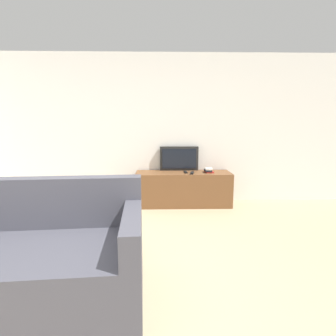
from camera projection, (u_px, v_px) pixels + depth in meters
ground_plane at (91, 320)px, 1.87m from camera, size 14.00×14.00×0.00m
wall_back at (133, 129)px, 4.65m from camera, size 9.00×0.06×2.60m
tv_stand at (183, 189)px, 4.53m from camera, size 1.62×0.51×0.58m
television at (179, 158)px, 4.66m from camera, size 0.68×0.09×0.43m
couch at (8, 263)px, 2.05m from camera, size 2.15×1.09×0.92m
book_stack at (209, 170)px, 4.47m from camera, size 0.15×0.22×0.07m
remote_on_stand at (186, 172)px, 4.43m from camera, size 0.06×0.15×0.02m
remote_secondary at (192, 173)px, 4.36m from camera, size 0.08×0.19×0.02m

